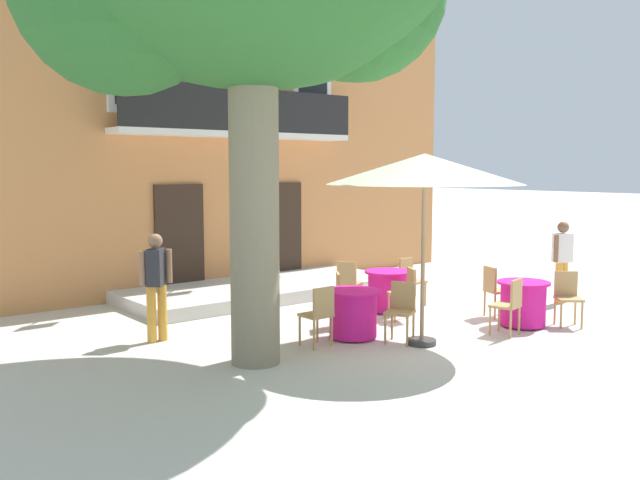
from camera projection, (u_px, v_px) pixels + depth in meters
name	position (u px, v px, depth m)	size (l,w,h in m)	color
ground_plane	(425.00, 322.00, 11.71)	(120.00, 120.00, 0.00)	beige
building_facade	(187.00, 121.00, 16.24)	(13.00, 5.09, 7.50)	#CC844C
entrance_step_platform	(263.00, 289.00, 14.17)	(5.78, 2.38, 0.25)	silver
cafe_table_near_tree	(388.00, 291.00, 12.54)	(0.86, 0.86, 0.76)	#DB1984
cafe_chair_near_tree_0	(349.00, 281.00, 12.76)	(0.54, 0.54, 0.91)	tan
cafe_chair_near_tree_1	(405.00, 290.00, 11.81)	(0.54, 0.54, 0.91)	tan
cafe_chair_near_tree_2	(410.00, 278.00, 13.10)	(0.44, 0.44, 0.91)	tan
cafe_table_middle	(353.00, 313.00, 10.58)	(0.86, 0.86, 0.76)	#DB1984
cafe_chair_middle_0	(401.00, 308.00, 10.34)	(0.54, 0.54, 0.91)	tan
cafe_chair_middle_1	(344.00, 296.00, 11.31)	(0.56, 0.56, 0.91)	tan
cafe_chair_middle_2	(319.00, 312.00, 10.03)	(0.41, 0.41, 0.91)	tan
cafe_table_front	(523.00, 303.00, 11.37)	(0.86, 0.86, 0.76)	#DB1984
cafe_chair_front_0	(495.00, 288.00, 12.04)	(0.52, 0.52, 0.91)	tan
cafe_chair_front_1	(510.00, 303.00, 10.72)	(0.48, 0.48, 0.91)	tan
cafe_chair_front_2	(567.00, 295.00, 11.40)	(0.56, 0.56, 0.91)	tan
cafe_umbrella	(424.00, 170.00, 9.96)	(2.90, 2.90, 2.85)	#997A56
pedestrian_near_entrance	(156.00, 281.00, 10.33)	(0.53, 0.40, 1.66)	gold
pedestrian_mid_plaza	(562.00, 257.00, 13.26)	(0.53, 0.36, 1.60)	gold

